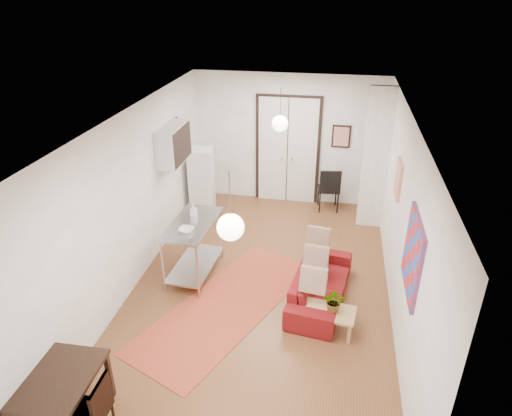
% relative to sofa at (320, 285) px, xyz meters
% --- Properties ---
extents(floor, '(7.00, 7.00, 0.00)m').
position_rel_sofa_xyz_m(floor, '(-0.99, 0.14, -0.28)').
color(floor, brown).
rests_on(floor, ground).
extents(ceiling, '(4.20, 7.00, 0.02)m').
position_rel_sofa_xyz_m(ceiling, '(-0.99, 0.14, 2.62)').
color(ceiling, silver).
rests_on(ceiling, wall_back).
extents(wall_back, '(4.20, 0.02, 2.90)m').
position_rel_sofa_xyz_m(wall_back, '(-0.99, 3.64, 1.17)').
color(wall_back, white).
rests_on(wall_back, floor).
extents(wall_front, '(4.20, 0.02, 2.90)m').
position_rel_sofa_xyz_m(wall_front, '(-0.99, -3.36, 1.17)').
color(wall_front, white).
rests_on(wall_front, floor).
extents(wall_left, '(0.02, 7.00, 2.90)m').
position_rel_sofa_xyz_m(wall_left, '(-3.09, 0.14, 1.17)').
color(wall_left, white).
rests_on(wall_left, floor).
extents(wall_right, '(0.02, 7.00, 2.90)m').
position_rel_sofa_xyz_m(wall_right, '(1.11, 0.14, 1.17)').
color(wall_right, white).
rests_on(wall_right, floor).
extents(double_doors, '(1.44, 0.06, 2.50)m').
position_rel_sofa_xyz_m(double_doors, '(-0.99, 3.60, 0.92)').
color(double_doors, silver).
rests_on(double_doors, wall_back).
extents(stub_partition, '(0.50, 0.10, 2.90)m').
position_rel_sofa_xyz_m(stub_partition, '(0.86, 2.69, 1.17)').
color(stub_partition, white).
rests_on(stub_partition, floor).
extents(wall_cabinet, '(0.35, 1.00, 0.70)m').
position_rel_sofa_xyz_m(wall_cabinet, '(-2.91, 1.64, 1.62)').
color(wall_cabinet, silver).
rests_on(wall_cabinet, wall_left).
extents(painting_popart, '(0.05, 1.00, 1.00)m').
position_rel_sofa_xyz_m(painting_popart, '(1.09, -1.11, 1.37)').
color(painting_popart, red).
rests_on(painting_popart, wall_right).
extents(painting_abstract, '(0.05, 0.50, 0.60)m').
position_rel_sofa_xyz_m(painting_abstract, '(1.09, 0.94, 1.52)').
color(painting_abstract, white).
rests_on(painting_abstract, wall_right).
extents(poster_back, '(0.40, 0.03, 0.50)m').
position_rel_sofa_xyz_m(poster_back, '(0.16, 3.61, 1.32)').
color(poster_back, red).
rests_on(poster_back, wall_back).
extents(print_left, '(0.03, 0.44, 0.54)m').
position_rel_sofa_xyz_m(print_left, '(-3.06, 2.14, 1.67)').
color(print_left, '#A47344').
rests_on(print_left, wall_left).
extents(pendant_back, '(0.30, 0.30, 0.80)m').
position_rel_sofa_xyz_m(pendant_back, '(-0.99, 2.14, 1.97)').
color(pendant_back, white).
rests_on(pendant_back, ceiling).
extents(pendant_front, '(0.30, 0.30, 0.80)m').
position_rel_sofa_xyz_m(pendant_front, '(-0.99, -1.86, 1.97)').
color(pendant_front, white).
rests_on(pendant_front, ceiling).
extents(kilim_rug, '(2.57, 3.68, 0.01)m').
position_rel_sofa_xyz_m(kilim_rug, '(-1.44, -0.45, -0.27)').
color(kilim_rug, '#C24930').
rests_on(kilim_rug, floor).
extents(sofa, '(1.99, 1.00, 0.56)m').
position_rel_sofa_xyz_m(sofa, '(0.00, 0.00, 0.00)').
color(sofa, maroon).
rests_on(sofa, floor).
extents(coffee_table, '(0.87, 0.56, 0.36)m').
position_rel_sofa_xyz_m(coffee_table, '(0.12, -0.72, 0.04)').
color(coffee_table, tan).
rests_on(coffee_table, floor).
extents(potted_plant, '(0.35, 0.32, 0.35)m').
position_rel_sofa_xyz_m(potted_plant, '(0.22, -0.72, 0.26)').
color(potted_plant, '#327033').
rests_on(potted_plant, coffee_table).
extents(kitchen_counter, '(0.75, 1.38, 1.03)m').
position_rel_sofa_xyz_m(kitchen_counter, '(-2.18, 0.30, 0.41)').
color(kitchen_counter, '#BABCBF').
rests_on(kitchen_counter, floor).
extents(bowl, '(0.26, 0.26, 0.06)m').
position_rel_sofa_xyz_m(bowl, '(-2.18, 0.00, 0.78)').
color(bowl, silver).
rests_on(bowl, kitchen_counter).
extents(soap_bottle, '(0.10, 0.10, 0.21)m').
position_rel_sofa_xyz_m(soap_bottle, '(-2.23, 0.55, 0.86)').
color(soap_bottle, teal).
rests_on(soap_bottle, kitchen_counter).
extents(fridge, '(0.58, 0.58, 1.45)m').
position_rel_sofa_xyz_m(fridge, '(-2.74, 2.70, 0.45)').
color(fridge, silver).
rests_on(fridge, floor).
extents(dining_table, '(0.77, 1.32, 0.72)m').
position_rel_sofa_xyz_m(dining_table, '(-2.74, -3.01, 0.37)').
color(dining_table, black).
rests_on(dining_table, floor).
extents(dining_chair_near, '(0.44, 0.61, 0.90)m').
position_rel_sofa_xyz_m(dining_chair_near, '(-2.36, -2.92, 0.24)').
color(dining_chair_near, '#371A11').
rests_on(dining_chair_near, floor).
extents(dining_chair_far, '(0.44, 0.61, 0.90)m').
position_rel_sofa_xyz_m(dining_chair_far, '(-2.36, -2.92, 0.24)').
color(dining_chair_far, '#371A11').
rests_on(dining_chair_far, floor).
extents(black_side_chair, '(0.51, 0.51, 0.99)m').
position_rel_sofa_xyz_m(black_side_chair, '(-0.01, 3.39, 0.31)').
color(black_side_chair, black).
rests_on(black_side_chair, floor).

